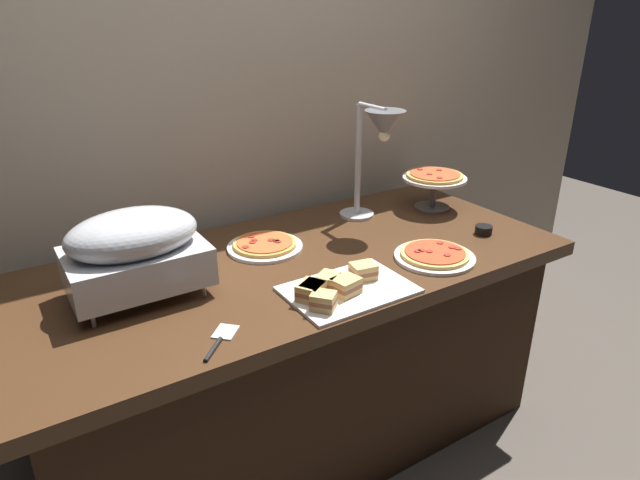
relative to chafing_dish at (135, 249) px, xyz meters
The scene contains 11 objects.
ground_plane 1.04m from the chafing_dish, ahead, with size 8.00×8.00×0.00m, color #4C443D.
back_wall 0.74m from the chafing_dish, 42.64° to the left, with size 4.40×0.04×2.40m, color tan.
buffet_table 0.73m from the chafing_dish, ahead, with size 1.90×0.84×0.76m.
chafing_dish is the anchor object (origin of this frame).
heat_lamp 0.96m from the chafing_dish, ahead, with size 0.15×0.30×0.46m.
pizza_plate_front 0.97m from the chafing_dish, 17.26° to the right, with size 0.28×0.28×0.03m.
pizza_plate_center 0.50m from the chafing_dish, 12.37° to the left, with size 0.27×0.27×0.03m.
pizza_plate_raised_stand 1.27m from the chafing_dish, ahead, with size 0.27×0.27×0.16m.
sandwich_platter 0.61m from the chafing_dish, 32.22° to the right, with size 0.38×0.26×0.06m.
sauce_cup_near 1.25m from the chafing_dish, 10.28° to the right, with size 0.06×0.06×0.03m.
serving_spatula 0.40m from the chafing_dish, 74.06° to the right, with size 0.14×0.14×0.01m.
Camera 1 is at (-0.83, -1.47, 1.56)m, focal length 30.74 mm.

